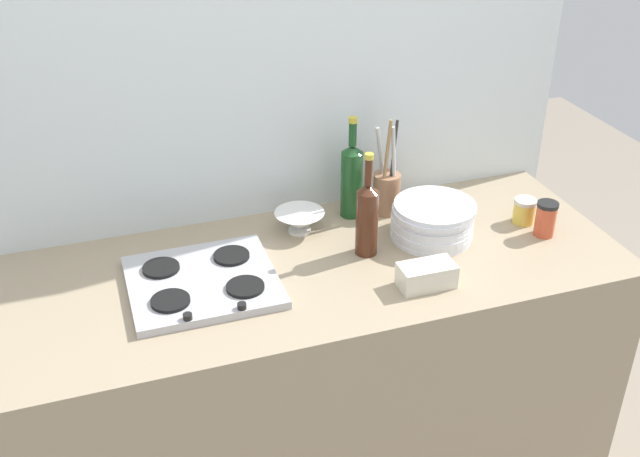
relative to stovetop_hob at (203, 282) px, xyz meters
The scene contains 11 objects.
counter_block 0.58m from the stovetop_hob, ahead, with size 1.80×0.70×0.90m, color tan.
backsplash_panel 0.63m from the stovetop_hob, 48.02° to the left, with size 1.90×0.06×2.55m, color silver.
stovetop_hob is the anchor object (origin of this frame).
plate_stack 0.72m from the stovetop_hob, ahead, with size 0.26×0.26×0.11m.
wine_bottle_leftmost 0.51m from the stovetop_hob, ahead, with size 0.07×0.07×0.32m.
wine_bottle_mid_left 0.60m from the stovetop_hob, 25.19° to the left, with size 0.07×0.07×0.34m.
mixing_bowl 0.40m from the stovetop_hob, 29.94° to the left, with size 0.16×0.16×0.07m.
butter_dish 0.62m from the stovetop_hob, 18.41° to the right, with size 0.16×0.08×0.07m, color silver.
utensil_crock 0.69m from the stovetop_hob, 19.83° to the left, with size 0.09×0.09×0.33m.
condiment_jar_front 1.06m from the stovetop_hob, ahead, with size 0.07×0.07×0.11m.
condiment_jar_rear 1.04m from the stovetop_hob, ahead, with size 0.07×0.07×0.08m.
Camera 1 is at (-0.60, -1.76, 2.10)m, focal length 42.80 mm.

